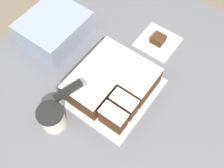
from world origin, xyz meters
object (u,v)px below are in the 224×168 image
(cake_board, at_px, (112,90))
(brownie, at_px, (158,39))
(storage_box, at_px, (55,29))
(coffee_cup, at_px, (52,118))
(cake, at_px, (112,83))
(knife, at_px, (76,86))

(cake_board, distance_m, brownie, 0.30)
(brownie, distance_m, storage_box, 0.43)
(coffee_cup, xyz_separation_m, brownie, (0.52, -0.10, -0.03))
(cake, bearing_deg, cake_board, -138.25)
(cake_board, distance_m, knife, 0.16)
(cake_board, relative_size, brownie, 6.15)
(cake, relative_size, coffee_cup, 2.96)
(cake, distance_m, brownie, 0.30)
(coffee_cup, height_order, brownie, coffee_cup)
(cake_board, distance_m, coffee_cup, 0.24)
(knife, distance_m, storage_box, 0.32)
(brownie, bearing_deg, cake, 175.79)
(cake_board, xyz_separation_m, cake, (0.00, 0.00, 0.05))
(cake, bearing_deg, brownie, -4.21)
(cake, xyz_separation_m, coffee_cup, (-0.23, 0.08, -0.00))
(coffee_cup, distance_m, storage_box, 0.39)
(cake_board, bearing_deg, cake, 41.75)
(knife, height_order, coffee_cup, knife)
(cake_board, xyz_separation_m, brownie, (0.30, -0.02, 0.02))
(cake_board, height_order, knife, knife)
(cake, bearing_deg, coffee_cup, 160.42)
(cake, distance_m, coffee_cup, 0.24)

